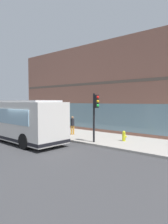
% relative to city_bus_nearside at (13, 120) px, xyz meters
% --- Properties ---
extents(ground, '(120.00, 120.00, 0.00)m').
position_rel_city_bus_nearside_xyz_m(ground, '(-0.35, -2.88, -1.55)').
color(ground, '#38383A').
extents(sidewalk_curb, '(4.74, 40.00, 0.15)m').
position_rel_city_bus_nearside_xyz_m(sidewalk_curb, '(4.62, -2.88, -1.48)').
color(sidewalk_curb, '#9E9991').
rests_on(sidewalk_curb, ground).
extents(building_corner, '(8.68, 22.10, 8.54)m').
position_rel_city_bus_nearside_xyz_m(building_corner, '(11.29, -2.88, 2.71)').
color(building_corner, '#8C5B4C').
rests_on(building_corner, ground).
extents(city_bus_nearside, '(2.84, 10.11, 3.07)m').
position_rel_city_bus_nearside_xyz_m(city_bus_nearside, '(0.00, 0.00, 0.00)').
color(city_bus_nearside, silver).
rests_on(city_bus_nearside, ground).
extents(traffic_light_near_corner, '(0.32, 0.49, 3.40)m').
position_rel_city_bus_nearside_xyz_m(traffic_light_near_corner, '(2.76, -5.90, 0.97)').
color(traffic_light_near_corner, black).
rests_on(traffic_light_near_corner, sidewalk_curb).
extents(fire_hydrant, '(0.35, 0.35, 0.74)m').
position_rel_city_bus_nearside_xyz_m(fire_hydrant, '(4.45, -7.19, -1.04)').
color(fire_hydrant, gold).
rests_on(fire_hydrant, sidewalk_curb).
extents(pedestrian_by_light_pole, '(0.32, 0.32, 1.63)m').
position_rel_city_bus_nearside_xyz_m(pedestrian_by_light_pole, '(4.36, 5.52, -0.47)').
color(pedestrian_by_light_pole, '#99994C').
rests_on(pedestrian_by_light_pole, sidewalk_curb).
extents(pedestrian_walking_along_curb, '(0.32, 0.32, 1.58)m').
position_rel_city_bus_nearside_xyz_m(pedestrian_walking_along_curb, '(4.14, -2.39, -0.50)').
color(pedestrian_walking_along_curb, gold).
rests_on(pedestrian_walking_along_curb, sidewalk_curb).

